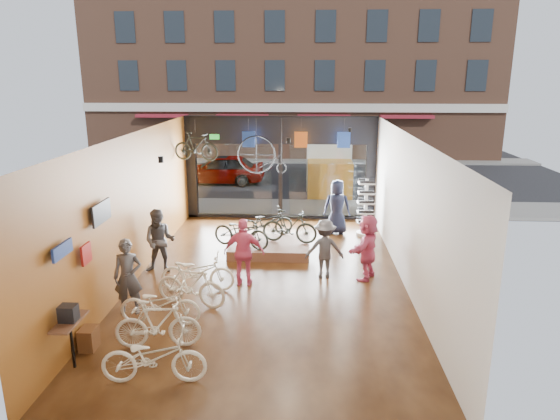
# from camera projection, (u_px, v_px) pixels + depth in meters

# --- Properties ---
(ground_plane) EXTENTS (7.00, 12.00, 0.04)m
(ground_plane) POSITION_uv_depth(u_px,v_px,m) (269.00, 280.00, 13.15)
(ground_plane) COLOR black
(ground_plane) RESTS_ON ground
(ceiling) EXTENTS (7.00, 12.00, 0.04)m
(ceiling) POSITION_uv_depth(u_px,v_px,m) (268.00, 134.00, 12.15)
(ceiling) COLOR black
(ceiling) RESTS_ON ground
(wall_left) EXTENTS (0.04, 12.00, 3.80)m
(wall_left) POSITION_uv_depth(u_px,v_px,m) (132.00, 208.00, 12.83)
(wall_left) COLOR #9C6325
(wall_left) RESTS_ON ground
(wall_right) EXTENTS (0.04, 12.00, 3.80)m
(wall_right) POSITION_uv_depth(u_px,v_px,m) (409.00, 212.00, 12.47)
(wall_right) COLOR beige
(wall_right) RESTS_ON ground
(wall_back) EXTENTS (7.00, 0.04, 3.80)m
(wall_back) POSITION_uv_depth(u_px,v_px,m) (236.00, 325.00, 6.85)
(wall_back) COLOR beige
(wall_back) RESTS_ON ground
(storefront) EXTENTS (7.00, 0.26, 3.80)m
(storefront) POSITION_uv_depth(u_px,v_px,m) (280.00, 168.00, 18.43)
(storefront) COLOR black
(storefront) RESTS_ON ground
(exit_sign) EXTENTS (0.35, 0.06, 0.18)m
(exit_sign) POSITION_uv_depth(u_px,v_px,m) (215.00, 137.00, 18.14)
(exit_sign) COLOR #198C26
(exit_sign) RESTS_ON storefront
(street_road) EXTENTS (30.00, 18.00, 0.02)m
(street_road) POSITION_uv_depth(u_px,v_px,m) (289.00, 173.00, 27.61)
(street_road) COLOR black
(street_road) RESTS_ON ground
(sidewalk_near) EXTENTS (30.00, 2.40, 0.12)m
(sidewalk_near) POSITION_uv_depth(u_px,v_px,m) (282.00, 208.00, 20.07)
(sidewalk_near) COLOR slate
(sidewalk_near) RESTS_ON ground
(sidewalk_far) EXTENTS (30.00, 2.00, 0.12)m
(sidewalk_far) POSITION_uv_depth(u_px,v_px,m) (291.00, 160.00, 31.45)
(sidewalk_far) COLOR slate
(sidewalk_far) RESTS_ON ground
(opposite_building) EXTENTS (26.00, 5.00, 14.00)m
(opposite_building) POSITION_uv_depth(u_px,v_px,m) (293.00, 47.00, 32.05)
(opposite_building) COLOR brown
(opposite_building) RESTS_ON ground
(street_car) EXTENTS (4.29, 1.73, 1.46)m
(street_car) POSITION_uv_depth(u_px,v_px,m) (220.00, 169.00, 24.69)
(street_car) COLOR gray
(street_car) RESTS_ON street_road
(box_truck) EXTENTS (2.00, 5.99, 2.36)m
(box_truck) POSITION_uv_depth(u_px,v_px,m) (328.00, 164.00, 23.34)
(box_truck) COLOR silver
(box_truck) RESTS_ON street_road
(floor_bike_0) EXTENTS (1.88, 0.77, 0.97)m
(floor_bike_0) POSITION_uv_depth(u_px,v_px,m) (154.00, 357.00, 8.65)
(floor_bike_0) COLOR beige
(floor_bike_0) RESTS_ON ground_plane
(floor_bike_1) EXTENTS (1.73, 0.67, 1.02)m
(floor_bike_1) POSITION_uv_depth(u_px,v_px,m) (158.00, 324.00, 9.75)
(floor_bike_1) COLOR beige
(floor_bike_1) RESTS_ON ground_plane
(floor_bike_2) EXTENTS (1.75, 0.62, 0.92)m
(floor_bike_2) POSITION_uv_depth(u_px,v_px,m) (160.00, 304.00, 10.71)
(floor_bike_2) COLOR beige
(floor_bike_2) RESTS_ON ground_plane
(floor_bike_3) EXTENTS (1.80, 0.93, 1.04)m
(floor_bike_3) POSITION_uv_depth(u_px,v_px,m) (191.00, 285.00, 11.54)
(floor_bike_3) COLOR beige
(floor_bike_3) RESTS_ON ground_plane
(floor_bike_4) EXTENTS (1.84, 0.66, 0.97)m
(floor_bike_4) POSITION_uv_depth(u_px,v_px,m) (198.00, 272.00, 12.40)
(floor_bike_4) COLOR beige
(floor_bike_4) RESTS_ON ground_plane
(display_platform) EXTENTS (2.40, 1.80, 0.30)m
(display_platform) POSITION_uv_depth(u_px,v_px,m) (270.00, 247.00, 15.18)
(display_platform) COLOR #56301F
(display_platform) RESTS_ON ground_plane
(display_bike_left) EXTENTS (1.91, 1.27, 0.95)m
(display_bike_left) POSITION_uv_depth(u_px,v_px,m) (241.00, 232.00, 14.63)
(display_bike_left) COLOR black
(display_bike_left) RESTS_ON display_platform
(display_bike_mid) EXTENTS (1.75, 0.79, 1.01)m
(display_bike_mid) POSITION_uv_depth(u_px,v_px,m) (290.00, 226.00, 15.03)
(display_bike_mid) COLOR black
(display_bike_mid) RESTS_ON display_platform
(display_bike_right) EXTENTS (1.81, 1.11, 0.90)m
(display_bike_right) POSITION_uv_depth(u_px,v_px,m) (266.00, 222.00, 15.66)
(display_bike_right) COLOR black
(display_bike_right) RESTS_ON display_platform
(customer_0) EXTENTS (0.69, 0.50, 1.74)m
(customer_0) POSITION_uv_depth(u_px,v_px,m) (128.00, 277.00, 11.12)
(customer_0) COLOR #3F3F44
(customer_0) RESTS_ON ground_plane
(customer_1) EXTENTS (0.88, 0.70, 1.76)m
(customer_1) POSITION_uv_depth(u_px,v_px,m) (160.00, 241.00, 13.48)
(customer_1) COLOR #3F3F44
(customer_1) RESTS_ON ground_plane
(customer_2) EXTENTS (1.05, 0.47, 1.77)m
(customer_2) POSITION_uv_depth(u_px,v_px,m) (244.00, 252.00, 12.61)
(customer_2) COLOR #CC4C72
(customer_2) RESTS_ON ground_plane
(customer_3) EXTENTS (1.05, 0.64, 1.59)m
(customer_3) POSITION_uv_depth(u_px,v_px,m) (325.00, 249.00, 13.13)
(customer_3) COLOR #3F3F44
(customer_3) RESTS_ON ground_plane
(customer_4) EXTENTS (0.95, 0.66, 1.86)m
(customer_4) POSITION_uv_depth(u_px,v_px,m) (337.00, 207.00, 16.78)
(customer_4) COLOR #161C33
(customer_4) RESTS_ON ground_plane
(customer_5) EXTENTS (1.16, 1.68, 1.75)m
(customer_5) POSITION_uv_depth(u_px,v_px,m) (367.00, 247.00, 13.04)
(customer_5) COLOR #CC4C72
(customer_5) RESTS_ON ground_plane
(sunglasses_rack) EXTENTS (0.69, 0.63, 1.92)m
(sunglasses_rack) POSITION_uv_depth(u_px,v_px,m) (366.00, 207.00, 16.60)
(sunglasses_rack) COLOR white
(sunglasses_rack) RESTS_ON ground_plane
(wall_merch) EXTENTS (0.40, 2.40, 2.60)m
(wall_merch) POSITION_uv_depth(u_px,v_px,m) (80.00, 285.00, 9.60)
(wall_merch) COLOR navy
(wall_merch) RESTS_ON wall_left
(penny_farthing) EXTENTS (1.66, 0.06, 1.32)m
(penny_farthing) POSITION_uv_depth(u_px,v_px,m) (264.00, 156.00, 17.31)
(penny_farthing) COLOR black
(penny_farthing) RESTS_ON ceiling
(hung_bike) EXTENTS (1.64, 0.81, 0.95)m
(hung_bike) POSITION_uv_depth(u_px,v_px,m) (196.00, 147.00, 16.57)
(hung_bike) COLOR black
(hung_bike) RESTS_ON ceiling
(jersey_left) EXTENTS (0.45, 0.03, 0.55)m
(jersey_left) POSITION_uv_depth(u_px,v_px,m) (249.00, 139.00, 17.42)
(jersey_left) COLOR #1E3F99
(jersey_left) RESTS_ON ceiling
(jersey_mid) EXTENTS (0.45, 0.03, 0.55)m
(jersey_mid) POSITION_uv_depth(u_px,v_px,m) (301.00, 140.00, 17.33)
(jersey_mid) COLOR #CC5919
(jersey_mid) RESTS_ON ceiling
(jersey_right) EXTENTS (0.45, 0.03, 0.55)m
(jersey_right) POSITION_uv_depth(u_px,v_px,m) (344.00, 140.00, 17.25)
(jersey_right) COLOR #1E3F99
(jersey_right) RESTS_ON ceiling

